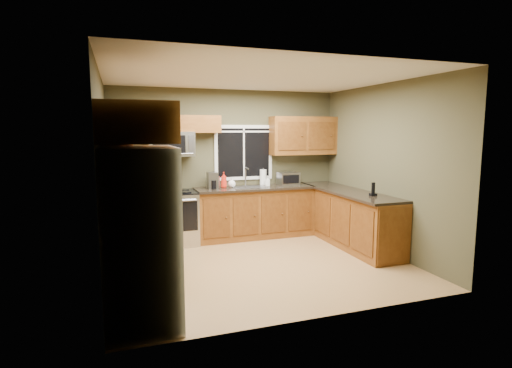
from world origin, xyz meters
TOP-DOWN VIEW (x-y plane):
  - floor at (0.00, 0.00)m, footprint 4.20×4.20m
  - ceiling at (0.00, 0.00)m, footprint 4.20×4.20m
  - back_wall at (0.00, 1.80)m, footprint 4.20×0.00m
  - front_wall at (0.00, -1.80)m, footprint 4.20×0.00m
  - left_wall at (-2.10, 0.00)m, footprint 0.00×3.60m
  - right_wall at (2.10, 0.00)m, footprint 0.00×3.60m
  - window at (0.30, 1.78)m, footprint 1.12×0.03m
  - base_cabinets_left at (-1.80, 0.48)m, footprint 0.60×2.65m
  - countertop_left at (-1.78, 0.48)m, footprint 0.65×2.65m
  - base_cabinets_back at (0.42, 1.50)m, footprint 2.17×0.60m
  - countertop_back at (0.42, 1.48)m, footprint 2.17×0.65m
  - base_cabinets_peninsula at (1.80, 0.54)m, footprint 0.60×2.52m
  - countertop_peninsula at (1.78, 0.55)m, footprint 0.65×2.50m
  - upper_cabinets_left at (-1.94, 0.48)m, footprint 0.33×2.65m
  - upper_cabinets_back_left at (-0.85, 1.64)m, footprint 1.30×0.33m
  - upper_cabinets_back_right at (1.45, 1.64)m, footprint 1.30×0.33m
  - upper_cabinet_over_fridge at (-1.74, -1.30)m, footprint 0.72×0.90m
  - refrigerator at (-1.74, -1.30)m, footprint 0.74×0.90m
  - range at (-1.05, 1.47)m, footprint 0.76×0.69m
  - microwave at (-1.05, 1.61)m, footprint 0.76×0.41m
  - sink at (0.30, 1.49)m, footprint 0.60×0.42m
  - toaster_oven at (1.11, 1.55)m, footprint 0.39×0.30m
  - coffee_maker at (-0.36, 1.52)m, footprint 0.18×0.24m
  - kettle at (-0.30, 1.54)m, footprint 0.19×0.19m
  - paper_towel_roll at (0.65, 1.68)m, footprint 0.13×0.13m
  - soap_bottle_a at (-0.15, 1.55)m, footprint 0.14×0.14m
  - soap_bottle_b at (0.69, 1.53)m, footprint 0.10×0.11m
  - soap_bottle_c at (0.00, 1.56)m, footprint 0.15×0.15m
  - cordless_phone at (1.84, -0.09)m, footprint 0.11×0.11m

SIDE VIEW (x-z plane):
  - floor at x=0.00m, z-range 0.00..0.00m
  - base_cabinets_peninsula at x=1.80m, z-range 0.00..0.90m
  - base_cabinets_left at x=-1.80m, z-range 0.00..0.90m
  - base_cabinets_back at x=0.42m, z-range 0.00..0.90m
  - range at x=-1.05m, z-range 0.00..0.94m
  - refrigerator at x=-1.74m, z-range 0.00..1.80m
  - countertop_left at x=-1.78m, z-range 0.90..0.94m
  - countertop_back at x=0.42m, z-range 0.90..0.94m
  - countertop_peninsula at x=1.78m, z-range 0.90..0.94m
  - sink at x=0.30m, z-range 0.77..1.13m
  - cordless_phone at x=1.84m, z-range 0.90..1.11m
  - soap_bottle_b at x=0.69m, z-range 0.94..1.12m
  - soap_bottle_c at x=0.00m, z-range 0.94..1.12m
  - toaster_oven at x=1.11m, z-range 0.94..1.18m
  - kettle at x=-0.30m, z-range 0.93..1.19m
  - coffee_maker at x=-0.36m, z-range 0.93..1.22m
  - soap_bottle_a at x=-0.15m, z-range 0.94..1.22m
  - paper_towel_roll at x=0.65m, z-range 0.93..1.24m
  - back_wall at x=0.00m, z-range -0.75..3.45m
  - front_wall at x=0.00m, z-range -0.75..3.45m
  - left_wall at x=-2.10m, z-range -0.45..3.15m
  - right_wall at x=2.10m, z-range -0.45..3.15m
  - window at x=0.30m, z-range 1.04..2.06m
  - microwave at x=-1.05m, z-range 1.52..1.94m
  - upper_cabinets_left at x=-1.94m, z-range 1.50..2.22m
  - upper_cabinets_back_right at x=1.45m, z-range 1.50..2.22m
  - upper_cabinet_over_fridge at x=-1.74m, z-range 1.84..2.22m
  - upper_cabinets_back_left at x=-0.85m, z-range 1.92..2.22m
  - ceiling at x=0.00m, z-range 2.70..2.70m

